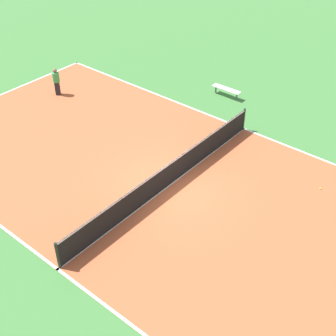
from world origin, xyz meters
name	(u,v)px	position (x,y,z in m)	size (l,w,h in m)	color
ground_plane	(168,186)	(0.00, 0.00, 0.00)	(80.00, 80.00, 0.00)	#3D7538
court_surface	(168,186)	(0.00, 0.00, 0.01)	(11.30, 23.62, 0.02)	#B75633
tennis_net	(168,175)	(0.00, 0.00, 0.58)	(11.10, 0.10, 1.10)	black
bench	(226,90)	(-7.79, -2.48, 0.39)	(0.36, 1.62, 0.45)	silver
player_far_green	(56,80)	(-2.27, -9.44, 0.84)	(0.50, 0.50, 1.46)	black
tennis_ball_far_baseline	(320,188)	(-3.67, 4.75, 0.06)	(0.07, 0.07, 0.07)	#CCE033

